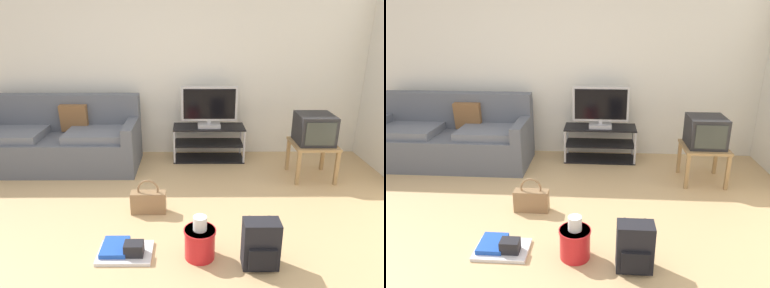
% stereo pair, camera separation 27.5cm
% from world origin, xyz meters
% --- Properties ---
extents(ground_plane, '(9.00, 9.80, 0.02)m').
position_xyz_m(ground_plane, '(0.00, 0.00, -0.01)').
color(ground_plane, tan).
extents(wall_back, '(9.00, 0.10, 2.70)m').
position_xyz_m(wall_back, '(0.00, 2.45, 1.35)').
color(wall_back, silver).
rests_on(wall_back, ground_plane).
extents(couch, '(2.10, 0.84, 0.93)m').
position_xyz_m(couch, '(-1.20, 1.89, 0.35)').
color(couch, '#565B66').
rests_on(couch, ground_plane).
extents(tv_stand, '(0.98, 0.39, 0.48)m').
position_xyz_m(tv_stand, '(0.80, 2.12, 0.24)').
color(tv_stand, black).
rests_on(tv_stand, ground_plane).
extents(flat_tv, '(0.76, 0.22, 0.56)m').
position_xyz_m(flat_tv, '(0.80, 2.10, 0.76)').
color(flat_tv, '#B2B2B7').
rests_on(flat_tv, tv_stand).
extents(side_table, '(0.52, 0.52, 0.45)m').
position_xyz_m(side_table, '(2.06, 1.50, 0.38)').
color(side_table, '#9E7A4C').
rests_on(side_table, ground_plane).
extents(crt_tv, '(0.42, 0.44, 0.36)m').
position_xyz_m(crt_tv, '(2.06, 1.52, 0.63)').
color(crt_tv, '#232326').
rests_on(crt_tv, side_table).
extents(backpack, '(0.29, 0.24, 0.41)m').
position_xyz_m(backpack, '(1.10, -0.20, 0.20)').
color(backpack, black).
rests_on(backpack, ground_plane).
extents(handbag, '(0.36, 0.12, 0.37)m').
position_xyz_m(handbag, '(0.11, 0.64, 0.13)').
color(handbag, olive).
rests_on(handbag, ground_plane).
extents(cleaning_bucket, '(0.27, 0.27, 0.38)m').
position_xyz_m(cleaning_bucket, '(0.62, -0.08, 0.16)').
color(cleaning_bucket, red).
rests_on(cleaning_bucket, ground_plane).
extents(floor_tray, '(0.46, 0.33, 0.14)m').
position_xyz_m(floor_tray, '(-0.02, -0.05, 0.04)').
color(floor_tray, silver).
rests_on(floor_tray, ground_plane).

